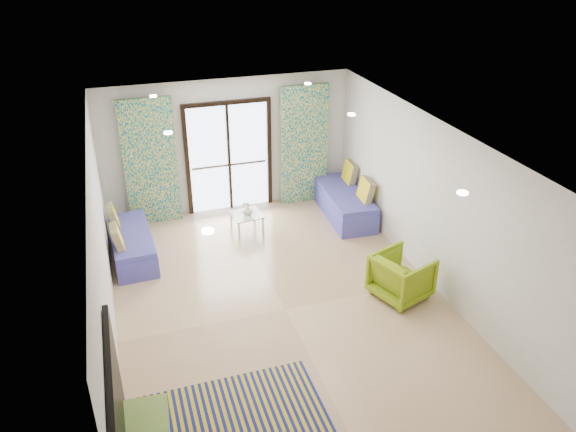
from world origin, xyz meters
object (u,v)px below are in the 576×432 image
object	(u,v)px
coffee_table	(247,216)
armchair	(402,274)
daybed_left	(131,244)
daybed_right	(345,202)

from	to	relation	value
coffee_table	armchair	world-z (taller)	armchair
daybed_left	armchair	world-z (taller)	daybed_left
daybed_left	coffee_table	distance (m)	2.20
coffee_table	armchair	size ratio (longest dim) A/B	0.79
daybed_left	daybed_right	distance (m)	4.25
daybed_left	daybed_right	xyz separation A→B (m)	(4.23, 0.35, 0.03)
daybed_left	coffee_table	size ratio (longest dim) A/B	2.79
daybed_right	armchair	xyz separation A→B (m)	(-0.27, -2.88, 0.11)
daybed_right	coffee_table	xyz separation A→B (m)	(-2.06, -0.05, 0.03)
coffee_table	armchair	distance (m)	3.35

